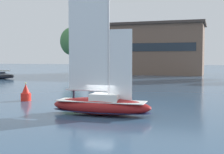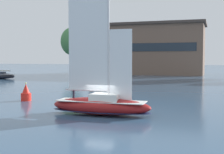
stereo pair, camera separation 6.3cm
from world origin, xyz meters
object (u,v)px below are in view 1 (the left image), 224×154
tree_shore_right (71,41)px  channel_buoy (26,93)px  sailboat_main (101,103)px  sailboat_moored_near_marina (1,76)px

tree_shore_right → channel_buoy: (21.14, -55.54, -8.93)m
sailboat_main → sailboat_moored_near_marina: size_ratio=1.13×
tree_shore_right → sailboat_main: tree_shore_right is taller
sailboat_moored_near_marina → tree_shore_right: bearing=76.4°
tree_shore_right → channel_buoy: 60.09m
tree_shore_right → sailboat_moored_near_marina: 27.28m
sailboat_moored_near_marina → channel_buoy: size_ratio=5.15×
sailboat_main → sailboat_moored_near_marina: bearing=136.7°
sailboat_moored_near_marina → sailboat_main: bearing=-43.3°
sailboat_moored_near_marina → channel_buoy: sailboat_moored_near_marina is taller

